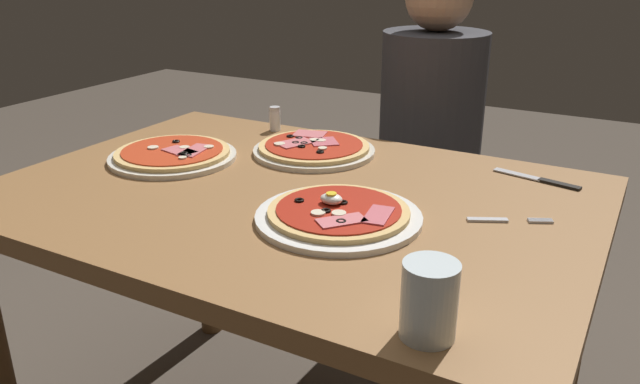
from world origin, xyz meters
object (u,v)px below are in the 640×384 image
at_px(pizza_foreground, 339,214).
at_px(knife, 542,180).
at_px(salt_shaker, 275,119).
at_px(pizza_across_left, 173,155).
at_px(dining_table, 291,238).
at_px(diner_person, 428,165).
at_px(fork, 503,220).
at_px(pizza_across_right, 314,149).
at_px(water_glass_near, 429,305).

height_order(pizza_foreground, knife, pizza_foreground).
bearing_deg(salt_shaker, pizza_across_left, -102.99).
xyz_separation_m(dining_table, diner_person, (0.03, 0.80, -0.07)).
bearing_deg(fork, pizza_across_right, 159.69).
bearing_deg(pizza_across_right, fork, -20.31).
bearing_deg(pizza_foreground, pizza_across_left, 166.05).
distance_m(water_glass_near, salt_shaker, 1.02).
relative_size(pizza_across_right, water_glass_near, 2.83).
relative_size(pizza_across_left, fork, 2.06).
xyz_separation_m(dining_table, fork, (0.43, 0.06, 0.11)).
bearing_deg(dining_table, pizza_across_left, 173.24).
xyz_separation_m(pizza_across_right, diner_person, (0.11, 0.55, -0.19)).
distance_m(dining_table, pizza_across_right, 0.29).
height_order(dining_table, water_glass_near, water_glass_near).
distance_m(fork, diner_person, 0.86).
height_order(fork, knife, knife).
height_order(pizza_across_left, diner_person, diner_person).
relative_size(pizza_across_right, diner_person, 0.26).
relative_size(pizza_foreground, pizza_across_right, 1.04).
relative_size(dining_table, knife, 6.33).
relative_size(pizza_across_left, salt_shaker, 4.54).
xyz_separation_m(water_glass_near, fork, (-0.00, 0.42, -0.04)).
bearing_deg(diner_person, dining_table, 87.93).
distance_m(pizza_foreground, pizza_across_right, 0.41).
distance_m(knife, diner_person, 0.67).
bearing_deg(fork, knife, 84.96).
bearing_deg(knife, water_glass_near, -91.69).
relative_size(pizza_foreground, water_glass_near, 2.95).
height_order(water_glass_near, fork, water_glass_near).
bearing_deg(pizza_across_right, salt_shaker, 146.78).
distance_m(pizza_foreground, knife, 0.50).
bearing_deg(diner_person, salt_shaker, 53.81).
distance_m(pizza_across_right, fork, 0.55).
bearing_deg(pizza_foreground, fork, 27.90).
bearing_deg(pizza_foreground, pizza_across_right, 125.91).
distance_m(pizza_across_left, pizza_across_right, 0.34).
bearing_deg(dining_table, knife, 34.82).
relative_size(pizza_across_left, diner_person, 0.26).
height_order(water_glass_near, knife, water_glass_near).
distance_m(water_glass_near, diner_person, 1.25).
height_order(dining_table, salt_shaker, salt_shaker).
xyz_separation_m(pizza_across_left, salt_shaker, (0.08, 0.33, 0.02)).
bearing_deg(water_glass_near, pizza_across_left, 152.89).
xyz_separation_m(pizza_across_right, water_glass_near, (0.51, -0.61, 0.03)).
distance_m(pizza_across_left, diner_person, 0.87).
bearing_deg(dining_table, pizza_across_right, 108.51).
xyz_separation_m(knife, salt_shaker, (-0.73, 0.06, 0.03)).
height_order(pizza_across_left, fork, pizza_across_left).
bearing_deg(salt_shaker, pizza_foreground, -46.54).
relative_size(dining_table, salt_shaker, 18.38).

